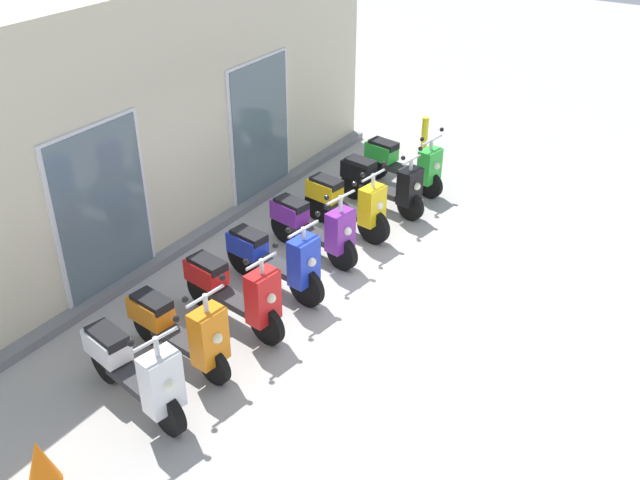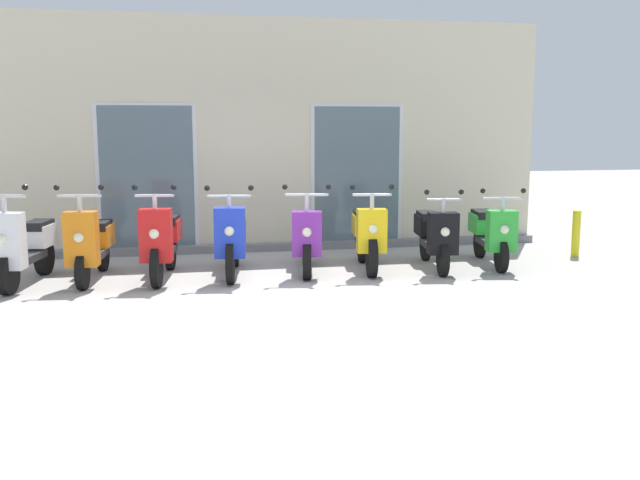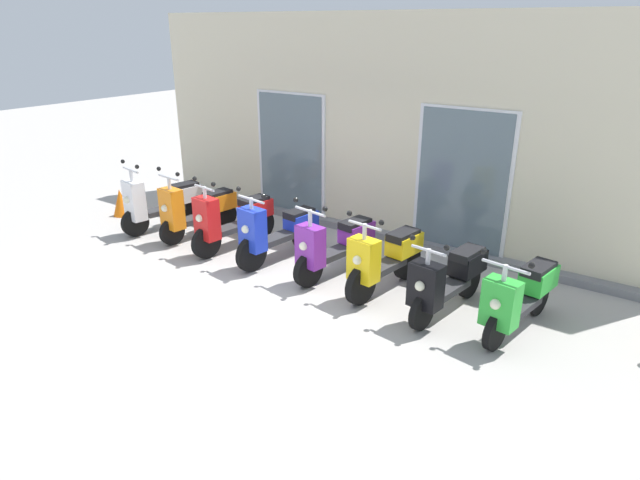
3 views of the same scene
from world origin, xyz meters
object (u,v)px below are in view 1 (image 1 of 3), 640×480
object	(u,v)px
scooter_white	(135,370)
scooter_purple	(314,226)
scooter_black	(382,182)
scooter_red	(235,291)
scooter_blue	(275,258)
scooter_yellow	(347,203)
scooter_orange	(180,328)
curb_bollard	(425,135)
traffic_cone	(40,462)
scooter_green	(404,162)

from	to	relation	value
scooter_white	scooter_purple	world-z (taller)	scooter_white
scooter_white	scooter_black	xyz separation A→B (m)	(5.36, -0.00, -0.02)
scooter_white	scooter_red	world-z (taller)	scooter_white
scooter_blue	scooter_yellow	bearing A→B (deg)	0.39
scooter_orange	curb_bollard	bearing A→B (deg)	2.60
curb_bollard	scooter_white	bearing A→B (deg)	-176.99
scooter_white	scooter_blue	bearing A→B (deg)	1.72
scooter_red	scooter_orange	bearing A→B (deg)	175.86
scooter_yellow	scooter_black	size ratio (longest dim) A/B	0.99
scooter_yellow	scooter_black	world-z (taller)	scooter_yellow
scooter_red	curb_bollard	size ratio (longest dim) A/B	2.34
scooter_red	scooter_purple	distance (m)	1.91
scooter_orange	scooter_black	world-z (taller)	scooter_orange
scooter_orange	scooter_purple	world-z (taller)	scooter_orange
curb_bollard	scooter_purple	bearing A→B (deg)	-176.24
scooter_orange	traffic_cone	distance (m)	2.03
scooter_black	scooter_yellow	bearing A→B (deg)	174.43
scooter_orange	scooter_yellow	world-z (taller)	scooter_orange
scooter_green	curb_bollard	world-z (taller)	scooter_green
scooter_black	curb_bollard	xyz separation A→B (m)	(2.41, 0.41, -0.13)
scooter_purple	scooter_yellow	bearing A→B (deg)	-2.93
scooter_white	scooter_red	distance (m)	1.68
scooter_white	scooter_orange	size ratio (longest dim) A/B	1.03
scooter_white	scooter_purple	xyz separation A→B (m)	(3.58, 0.13, -0.02)
scooter_orange	scooter_red	world-z (taller)	scooter_orange
scooter_red	scooter_yellow	distance (m)	2.74
scooter_blue	traffic_cone	size ratio (longest dim) A/B	3.24
scooter_blue	scooter_purple	size ratio (longest dim) A/B	1.06
scooter_orange	scooter_blue	size ratio (longest dim) A/B	0.93
scooter_white	curb_bollard	size ratio (longest dim) A/B	2.30
scooter_red	traffic_cone	bearing A→B (deg)	-179.88
scooter_black	curb_bollard	world-z (taller)	scooter_black
scooter_yellow	traffic_cone	xyz separation A→B (m)	(-5.65, -0.07, -0.22)
scooter_green	traffic_cone	size ratio (longest dim) A/B	3.01
scooter_white	scooter_yellow	bearing A→B (deg)	1.17
curb_bollard	traffic_cone	bearing A→B (deg)	-177.54
scooter_white	scooter_blue	world-z (taller)	scooter_white
scooter_yellow	scooter_red	bearing A→B (deg)	-178.69
scooter_yellow	scooter_white	bearing A→B (deg)	-178.83
scooter_purple	scooter_black	distance (m)	1.78
curb_bollard	scooter_red	bearing A→B (deg)	-176.42
scooter_yellow	scooter_green	bearing A→B (deg)	-0.98
traffic_cone	scooter_black	bearing A→B (deg)	-0.20
scooter_red	scooter_blue	size ratio (longest dim) A/B	0.98
scooter_blue	scooter_black	xyz separation A→B (m)	(2.78, -0.08, -0.01)
scooter_orange	scooter_black	size ratio (longest dim) A/B	0.99
scooter_blue	curb_bollard	world-z (taller)	scooter_blue
scooter_blue	scooter_red	bearing A→B (deg)	-176.80
scooter_purple	scooter_white	bearing A→B (deg)	-177.87
scooter_purple	scooter_green	world-z (taller)	scooter_purple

